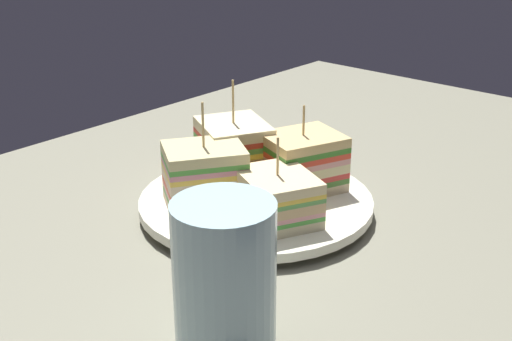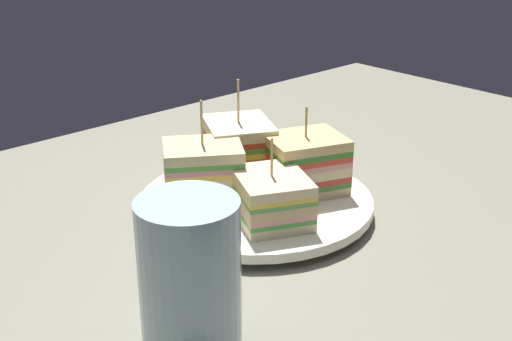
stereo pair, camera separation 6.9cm
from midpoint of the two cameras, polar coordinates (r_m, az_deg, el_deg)
The scene contains 8 objects.
ground_plane at distance 71.47cm, azimuth -2.78°, elevation -4.23°, with size 118.01×70.90×1.80cm, color gray.
plate at distance 70.62cm, azimuth -2.80°, elevation -2.82°, with size 24.19×24.19×1.73cm.
sandwich_wedge_0 at distance 67.86cm, azimuth -7.21°, elevation -0.55°, with size 9.91×9.47×10.80cm.
sandwich_wedge_1 at distance 64.77cm, azimuth -1.28°, elevation -2.31°, with size 9.13×9.78×8.40cm.
sandwich_wedge_2 at distance 71.21cm, azimuth 1.12°, elevation 0.65°, with size 9.58×8.81×9.22cm.
sandwich_wedge_3 at distance 73.65cm, azimuth -4.55°, elevation 1.54°, with size 9.62×10.04×11.18cm.
spoon at distance 93.34cm, azimuth -2.49°, elevation 3.22°, with size 6.73×14.44×1.00cm.
drinking_glass at distance 48.82cm, azimuth -6.76°, elevation -10.07°, with size 7.32×7.32×11.82cm.
Camera 1 is at (48.04, 42.18, 31.25)cm, focal length 47.72 mm.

